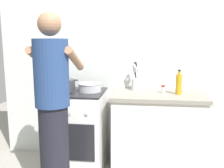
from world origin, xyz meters
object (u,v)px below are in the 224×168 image
Objects in this scene: mixing_bowl at (90,87)px; person at (53,110)px; utensil_crock at (136,82)px; oil_bottle at (179,84)px; stove_range at (78,129)px; pot at (66,85)px; spice_bottle at (163,89)px.

mixing_bowl is 0.70m from person.
oil_bottle is (0.46, -0.18, 0.01)m from utensil_crock.
oil_bottle is at bearing -0.52° from stove_range.
pot is 1.10m from spice_bottle.
spice_bottle is (1.10, -0.00, -0.02)m from pot.
oil_bottle reaches higher than stove_range.
pot is 1.26m from oil_bottle.
stove_range is 0.76m from person.
pot is (-0.14, 0.04, 0.52)m from stove_range.
utensil_crock is at bearing 9.33° from pot.
pot is 0.16× the size of person.
pot is at bearing 179.74° from spice_bottle.
pot reaches higher than mixing_bowl.
utensil_crock is 1.24× the size of oil_bottle.
stove_range is 0.87m from utensil_crock.
utensil_crock is (0.51, 0.15, 0.05)m from mixing_bowl.
stove_range is 0.52m from mixing_bowl.
pot is at bearing 97.94° from person.
oil_bottle reaches higher than mixing_bowl.
spice_bottle is (0.96, 0.04, 0.49)m from stove_range.
person is (-0.18, -0.66, -0.09)m from mixing_bowl.
spice_bottle is 0.18m from oil_bottle.
oil_bottle is at bearing -2.02° from mixing_bowl.
oil_bottle is at bearing -16.88° from spice_bottle.
utensil_crock reaches higher than stove_range.
oil_bottle is (0.16, -0.05, 0.07)m from spice_bottle.
pot is 3.10× the size of spice_bottle.
utensil_crock reaches higher than pot.
stove_range is 3.31× the size of mixing_bowl.
spice_bottle is at bearing 2.27° from stove_range.
mixing_bowl is at bearing 9.87° from stove_range.
mixing_bowl is 0.98m from oil_bottle.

